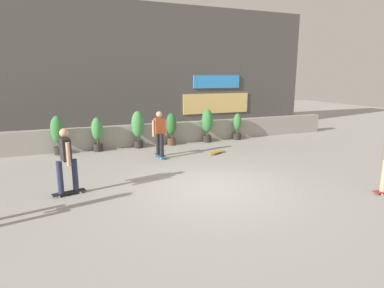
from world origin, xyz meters
TOP-DOWN VIEW (x-y plane):
  - ground_plane at (0.00, 0.00)m, footprint 48.00×48.00m
  - planter_wall at (0.00, 6.00)m, footprint 18.00×0.40m
  - building_backdrop at (0.01, 10.00)m, footprint 20.00×2.08m
  - potted_plant_0 at (-3.80, 5.55)m, footprint 0.50×0.50m
  - potted_plant_1 at (-2.36, 5.55)m, footprint 0.44×0.44m
  - potted_plant_2 at (-0.74, 5.55)m, footprint 0.53×0.53m
  - potted_plant_3 at (0.70, 5.55)m, footprint 0.45×0.45m
  - potted_plant_4 at (2.39, 5.55)m, footprint 0.51×0.51m
  - potted_plant_5 at (3.93, 5.55)m, footprint 0.38×0.38m
  - skater_mid_plaza at (-0.39, 3.65)m, footprint 0.56×0.82m
  - skater_by_wall_left at (-3.59, 0.90)m, footprint 0.82×0.55m
  - skateboard_near_camera at (1.78, 3.37)m, footprint 0.81×0.53m

SIDE VIEW (x-z plane):
  - ground_plane at x=0.00m, z-range 0.00..0.00m
  - skateboard_near_camera at x=1.78m, z-range 0.02..0.10m
  - planter_wall at x=0.00m, z-range 0.00..0.90m
  - potted_plant_5 at x=3.93m, z-range 0.05..1.27m
  - potted_plant_1 at x=-2.36m, z-range 0.09..1.43m
  - potted_plant_3 at x=0.70m, z-range 0.10..1.48m
  - potted_plant_0 at x=-3.80m, z-range 0.12..1.60m
  - potted_plant_4 at x=2.39m, z-range 0.12..1.60m
  - potted_plant_2 at x=-0.74m, z-range 0.13..1.66m
  - skater_mid_plaza at x=-0.39m, z-range 0.09..1.79m
  - skater_by_wall_left at x=-3.59m, z-range 0.09..1.79m
  - building_backdrop at x=0.01m, z-range 0.00..6.50m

